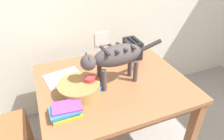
{
  "coord_description": "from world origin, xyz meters",
  "views": [
    {
      "loc": [
        -0.49,
        0.31,
        1.67
      ],
      "look_at": [
        -0.0,
        1.52,
        0.83
      ],
      "focal_mm": 32.08,
      "sensor_mm": 36.0,
      "label": 1
    }
  ],
  "objects_px": {
    "cat": "(115,57)",
    "coffee_mug": "(90,82)",
    "dining_table": "(112,89)",
    "wicker_basket": "(79,88)",
    "toaster": "(132,48)",
    "book_stack": "(66,111)",
    "saucer_bowl": "(90,88)",
    "magazine": "(64,78)"
  },
  "relations": [
    {
      "from": "cat",
      "to": "magazine",
      "type": "xyz_separation_m",
      "value": [
        -0.36,
        0.22,
        -0.23
      ]
    },
    {
      "from": "dining_table",
      "to": "coffee_mug",
      "type": "height_order",
      "value": "coffee_mug"
    },
    {
      "from": "coffee_mug",
      "to": "cat",
      "type": "bearing_deg",
      "value": 4.43
    },
    {
      "from": "coffee_mug",
      "to": "book_stack",
      "type": "height_order",
      "value": "coffee_mug"
    },
    {
      "from": "toaster",
      "to": "book_stack",
      "type": "bearing_deg",
      "value": -143.96
    },
    {
      "from": "wicker_basket",
      "to": "toaster",
      "type": "xyz_separation_m",
      "value": [
        0.61,
        0.36,
        0.04
      ]
    },
    {
      "from": "dining_table",
      "to": "toaster",
      "type": "distance_m",
      "value": 0.48
    },
    {
      "from": "toaster",
      "to": "coffee_mug",
      "type": "bearing_deg",
      "value": -145.79
    },
    {
      "from": "coffee_mug",
      "to": "magazine",
      "type": "xyz_separation_m",
      "value": [
        -0.16,
        0.24,
        -0.08
      ]
    },
    {
      "from": "magazine",
      "to": "book_stack",
      "type": "bearing_deg",
      "value": -107.68
    },
    {
      "from": "dining_table",
      "to": "magazine",
      "type": "xyz_separation_m",
      "value": [
        -0.35,
        0.18,
        0.09
      ]
    },
    {
      "from": "book_stack",
      "to": "toaster",
      "type": "height_order",
      "value": "toaster"
    },
    {
      "from": "saucer_bowl",
      "to": "wicker_basket",
      "type": "xyz_separation_m",
      "value": [
        -0.08,
        0.0,
        0.03
      ]
    },
    {
      "from": "wicker_basket",
      "to": "toaster",
      "type": "height_order",
      "value": "toaster"
    },
    {
      "from": "wicker_basket",
      "to": "toaster",
      "type": "relative_size",
      "value": 1.53
    },
    {
      "from": "saucer_bowl",
      "to": "wicker_basket",
      "type": "relative_size",
      "value": 0.56
    },
    {
      "from": "coffee_mug",
      "to": "wicker_basket",
      "type": "height_order",
      "value": "coffee_mug"
    },
    {
      "from": "magazine",
      "to": "wicker_basket",
      "type": "height_order",
      "value": "wicker_basket"
    },
    {
      "from": "coffee_mug",
      "to": "wicker_basket",
      "type": "relative_size",
      "value": 0.4
    },
    {
      "from": "cat",
      "to": "coffee_mug",
      "type": "bearing_deg",
      "value": 90.08
    },
    {
      "from": "saucer_bowl",
      "to": "wicker_basket",
      "type": "height_order",
      "value": "wicker_basket"
    },
    {
      "from": "cat",
      "to": "book_stack",
      "type": "relative_size",
      "value": 3.17
    },
    {
      "from": "toaster",
      "to": "wicker_basket",
      "type": "bearing_deg",
      "value": -149.72
    },
    {
      "from": "dining_table",
      "to": "coffee_mug",
      "type": "distance_m",
      "value": 0.26
    },
    {
      "from": "dining_table",
      "to": "cat",
      "type": "relative_size",
      "value": 1.74
    },
    {
      "from": "dining_table",
      "to": "wicker_basket",
      "type": "xyz_separation_m",
      "value": [
        -0.28,
        -0.06,
        0.13
      ]
    },
    {
      "from": "wicker_basket",
      "to": "toaster",
      "type": "bearing_deg",
      "value": 30.28
    },
    {
      "from": "coffee_mug",
      "to": "wicker_basket",
      "type": "bearing_deg",
      "value": 179.99
    },
    {
      "from": "book_stack",
      "to": "wicker_basket",
      "type": "bearing_deg",
      "value": 54.24
    },
    {
      "from": "dining_table",
      "to": "magazine",
      "type": "distance_m",
      "value": 0.41
    },
    {
      "from": "book_stack",
      "to": "toaster",
      "type": "bearing_deg",
      "value": 36.04
    },
    {
      "from": "saucer_bowl",
      "to": "book_stack",
      "type": "xyz_separation_m",
      "value": [
        -0.22,
        -0.18,
        0.01
      ]
    },
    {
      "from": "toaster",
      "to": "dining_table",
      "type": "bearing_deg",
      "value": -137.76
    },
    {
      "from": "saucer_bowl",
      "to": "book_stack",
      "type": "relative_size",
      "value": 0.82
    },
    {
      "from": "saucer_bowl",
      "to": "dining_table",
      "type": "bearing_deg",
      "value": 16.03
    },
    {
      "from": "book_stack",
      "to": "wicker_basket",
      "type": "height_order",
      "value": "wicker_basket"
    },
    {
      "from": "book_stack",
      "to": "coffee_mug",
      "type": "bearing_deg",
      "value": 40.09
    },
    {
      "from": "book_stack",
      "to": "cat",
      "type": "bearing_deg",
      "value": 25.41
    },
    {
      "from": "dining_table",
      "to": "coffee_mug",
      "type": "xyz_separation_m",
      "value": [
        -0.19,
        -0.06,
        0.17
      ]
    },
    {
      "from": "book_stack",
      "to": "magazine",
      "type": "bearing_deg",
      "value": 81.83
    },
    {
      "from": "wicker_basket",
      "to": "coffee_mug",
      "type": "bearing_deg",
      "value": -0.01
    },
    {
      "from": "dining_table",
      "to": "book_stack",
      "type": "xyz_separation_m",
      "value": [
        -0.41,
        -0.24,
        0.12
      ]
    }
  ]
}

